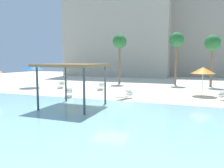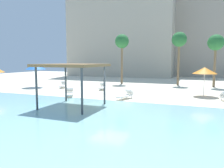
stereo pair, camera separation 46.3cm
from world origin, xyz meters
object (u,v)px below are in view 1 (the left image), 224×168
object	(u,v)px
beach_umbrella_blue_1	(33,67)
palm_tree_2	(120,43)
beach_umbrella_orange_0	(203,70)
lounge_chair_2	(125,95)
palm_tree_3	(176,41)
lounge_chair_4	(61,85)
shade_pavilion	(73,67)
palm_tree_0	(213,44)
lounge_chair_5	(101,87)
lounge_chair_0	(69,93)

from	to	relation	value
beach_umbrella_blue_1	palm_tree_2	size ratio (longest dim) A/B	0.42
beach_umbrella_orange_0	lounge_chair_2	size ratio (longest dim) A/B	1.31
lounge_chair_2	palm_tree_3	bearing A→B (deg)	-178.78
beach_umbrella_blue_1	lounge_chair_4	world-z (taller)	beach_umbrella_blue_1
palm_tree_2	beach_umbrella_blue_1	bearing A→B (deg)	-138.59
beach_umbrella_blue_1	palm_tree_3	bearing A→B (deg)	28.32
beach_umbrella_blue_1	palm_tree_3	xyz separation A→B (m)	(15.81, 8.52, 3.24)
shade_pavilion	palm_tree_0	size ratio (longest dim) A/B	0.64
palm_tree_0	beach_umbrella_blue_1	bearing A→B (deg)	-158.42
beach_umbrella_orange_0	lounge_chair_4	world-z (taller)	beach_umbrella_orange_0
lounge_chair_5	beach_umbrella_blue_1	bearing A→B (deg)	-100.91
lounge_chair_4	palm_tree_0	xyz separation A→B (m)	(16.75, 7.16, 4.87)
shade_pavilion	palm_tree_2	distance (m)	15.88
lounge_chair_0	palm_tree_2	world-z (taller)	palm_tree_2
lounge_chair_4	lounge_chair_5	size ratio (longest dim) A/B	0.99
shade_pavilion	beach_umbrella_orange_0	distance (m)	12.07
beach_umbrella_blue_1	palm_tree_2	xyz separation A→B (m)	(8.41, 7.42, 3.16)
lounge_chair_2	palm_tree_3	world-z (taller)	palm_tree_3
lounge_chair_4	beach_umbrella_blue_1	bearing A→B (deg)	-100.73
beach_umbrella_orange_0	palm_tree_3	world-z (taller)	palm_tree_3
beach_umbrella_blue_1	lounge_chair_4	distance (m)	4.02
shade_pavilion	lounge_chair_2	size ratio (longest dim) A/B	2.02
beach_umbrella_blue_1	lounge_chair_2	xyz separation A→B (m)	(12.54, -3.68, -2.17)
palm_tree_0	lounge_chair_0	bearing A→B (deg)	-135.38
palm_tree_0	palm_tree_3	world-z (taller)	palm_tree_3
beach_umbrella_blue_1	palm_tree_0	size ratio (longest dim) A/B	0.45
lounge_chair_5	palm_tree_2	bearing A→B (deg)	162.35
palm_tree_0	palm_tree_3	distance (m)	4.31
palm_tree_3	lounge_chair_2	bearing A→B (deg)	-105.02
beach_umbrella_orange_0	lounge_chair_2	bearing A→B (deg)	-146.36
palm_tree_2	palm_tree_3	size ratio (longest dim) A/B	0.99
beach_umbrella_orange_0	palm_tree_0	distance (m)	8.16
beach_umbrella_orange_0	lounge_chair_2	xyz separation A→B (m)	(-6.16, -4.10, -1.98)
shade_pavilion	beach_umbrella_orange_0	bearing A→B (deg)	44.95
lounge_chair_2	palm_tree_0	distance (m)	14.66
palm_tree_3	shade_pavilion	bearing A→B (deg)	-108.76
palm_tree_2	palm_tree_3	world-z (taller)	palm_tree_3
lounge_chair_0	lounge_chair_2	bearing A→B (deg)	70.99
lounge_chair_2	lounge_chair_4	xyz separation A→B (m)	(-9.24, 4.45, 0.00)
beach_umbrella_blue_1	shade_pavilion	bearing A→B (deg)	-38.54
beach_umbrella_orange_0	palm_tree_2	world-z (taller)	palm_tree_2
shade_pavilion	palm_tree_0	distance (m)	18.98
lounge_chair_4	lounge_chair_5	xyz separation A→B (m)	(5.05, 0.14, 0.00)
palm_tree_2	lounge_chair_2	bearing A→B (deg)	-69.60
beach_umbrella_blue_1	lounge_chair_5	size ratio (longest dim) A/B	1.42
shade_pavilion	palm_tree_0	world-z (taller)	palm_tree_0
beach_umbrella_blue_1	palm_tree_2	bearing A→B (deg)	41.41
lounge_chair_5	palm_tree_2	world-z (taller)	palm_tree_2
beach_umbrella_blue_1	lounge_chair_2	distance (m)	13.24
shade_pavilion	lounge_chair_5	distance (m)	9.51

